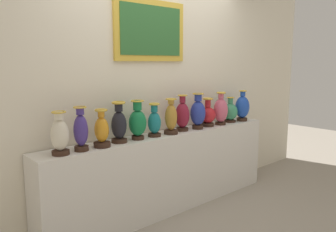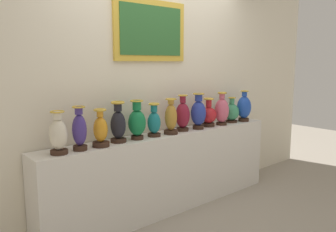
# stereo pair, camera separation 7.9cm
# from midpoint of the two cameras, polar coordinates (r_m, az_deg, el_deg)

# --- Properties ---
(ground_plane) EXTENTS (11.66, 11.66, 0.00)m
(ground_plane) POSITION_cam_midpoint_polar(r_m,az_deg,el_deg) (3.89, -0.60, -15.34)
(ground_plane) COLOR gray
(display_shelf) EXTENTS (2.91, 0.34, 0.86)m
(display_shelf) POSITION_cam_midpoint_polar(r_m,az_deg,el_deg) (3.73, -0.61, -9.35)
(display_shelf) COLOR silver
(display_shelf) RESTS_ON ground_plane
(back_wall) EXTENTS (5.66, 0.14, 2.85)m
(back_wall) POSITION_cam_midpoint_polar(r_m,az_deg,el_deg) (3.72, -2.96, 6.35)
(back_wall) COLOR beige
(back_wall) RESTS_ON ground_plane
(vase_ivory) EXTENTS (0.15, 0.15, 0.36)m
(vase_ivory) POSITION_cam_midpoint_polar(r_m,az_deg,el_deg) (2.91, -18.47, -3.13)
(vase_ivory) COLOR #382319
(vase_ivory) RESTS_ON display_shelf
(vase_indigo) EXTENTS (0.12, 0.12, 0.38)m
(vase_indigo) POSITION_cam_midpoint_polar(r_m,az_deg,el_deg) (2.98, -15.18, -2.41)
(vase_indigo) COLOR #382319
(vase_indigo) RESTS_ON display_shelf
(vase_amber) EXTENTS (0.15, 0.15, 0.34)m
(vase_amber) POSITION_cam_midpoint_polar(r_m,az_deg,el_deg) (3.08, -11.81, -2.47)
(vase_amber) COLOR #382319
(vase_amber) RESTS_ON display_shelf
(vase_onyx) EXTENTS (0.15, 0.15, 0.39)m
(vase_onyx) POSITION_cam_midpoint_polar(r_m,az_deg,el_deg) (3.22, -8.93, -1.43)
(vase_onyx) COLOR #382319
(vase_onyx) RESTS_ON display_shelf
(vase_emerald) EXTENTS (0.17, 0.17, 0.39)m
(vase_emerald) POSITION_cam_midpoint_polar(r_m,az_deg,el_deg) (3.32, -5.81, -1.03)
(vase_emerald) COLOR #382319
(vase_emerald) RESTS_ON display_shelf
(vase_teal) EXTENTS (0.13, 0.13, 0.34)m
(vase_teal) POSITION_cam_midpoint_polar(r_m,az_deg,el_deg) (3.44, -2.96, -1.03)
(vase_teal) COLOR #382319
(vase_teal) RESTS_ON display_shelf
(vase_ochre) EXTENTS (0.15, 0.15, 0.38)m
(vase_ochre) POSITION_cam_midpoint_polar(r_m,az_deg,el_deg) (3.56, -0.06, -0.38)
(vase_ochre) COLOR #382319
(vase_ochre) RESTS_ON display_shelf
(vase_burgundy) EXTENTS (0.16, 0.16, 0.40)m
(vase_burgundy) POSITION_cam_midpoint_polar(r_m,az_deg,el_deg) (3.72, 1.83, 0.11)
(vase_burgundy) COLOR #382319
(vase_burgundy) RESTS_ON display_shelf
(vase_cobalt) EXTENTS (0.17, 0.17, 0.41)m
(vase_cobalt) POSITION_cam_midpoint_polar(r_m,az_deg,el_deg) (3.84, 4.46, 0.54)
(vase_cobalt) COLOR #382319
(vase_cobalt) RESTS_ON display_shelf
(vase_crimson) EXTENTS (0.19, 0.19, 0.34)m
(vase_crimson) POSITION_cam_midpoint_polar(r_m,az_deg,el_deg) (4.02, 6.12, 0.21)
(vase_crimson) COLOR #382319
(vase_crimson) RESTS_ON display_shelf
(vase_rose) EXTENTS (0.17, 0.17, 0.40)m
(vase_rose) POSITION_cam_midpoint_polar(r_m,az_deg,el_deg) (4.13, 8.31, 0.98)
(vase_rose) COLOR #382319
(vase_rose) RESTS_ON display_shelf
(vase_jade) EXTENTS (0.19, 0.19, 0.32)m
(vase_jade) POSITION_cam_midpoint_polar(r_m,az_deg,el_deg) (4.33, 9.89, 0.70)
(vase_jade) COLOR #382319
(vase_jade) RESTS_ON display_shelf
(vase_sapphire) EXTENTS (0.18, 0.18, 0.39)m
(vase_sapphire) POSITION_cam_midpoint_polar(r_m,az_deg,el_deg) (4.44, 11.89, 1.44)
(vase_sapphire) COLOR #382319
(vase_sapphire) RESTS_ON display_shelf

